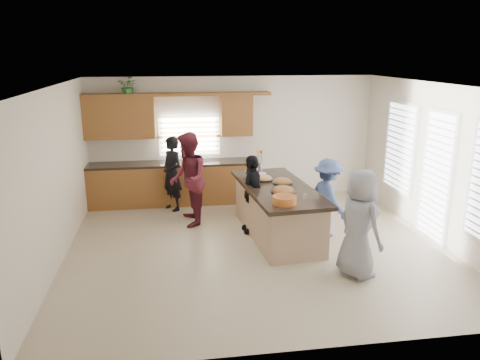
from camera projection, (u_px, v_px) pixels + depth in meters
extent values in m
plane|color=tan|center=(256.00, 247.00, 8.25)|extent=(6.50, 6.50, 0.00)
cube|color=silver|center=(233.00, 138.00, 10.74)|extent=(6.50, 0.02, 2.80)
cube|color=silver|center=(309.00, 237.00, 5.01)|extent=(6.50, 0.02, 2.80)
cube|color=silver|center=(56.00, 177.00, 7.41)|extent=(0.02, 6.00, 2.80)
cube|color=silver|center=(436.00, 163.00, 8.34)|extent=(0.02, 6.00, 2.80)
cube|color=white|center=(258.00, 85.00, 7.50)|extent=(6.50, 6.00, 0.02)
cube|color=brown|center=(172.00, 184.00, 10.49)|extent=(3.65, 0.62, 0.90)
cube|color=black|center=(171.00, 164.00, 10.36)|extent=(3.70, 0.65, 0.05)
cube|color=brown|center=(119.00, 118.00, 10.06)|extent=(1.50, 0.36, 0.90)
cube|color=brown|center=(236.00, 115.00, 10.42)|extent=(0.70, 0.36, 0.90)
cube|color=brown|center=(178.00, 94.00, 10.11)|extent=(4.05, 0.40, 0.06)
cube|color=brown|center=(189.00, 136.00, 10.53)|extent=(1.35, 0.08, 0.85)
cube|color=white|center=(400.00, 148.00, 9.57)|extent=(0.06, 1.10, 1.75)
cube|color=white|center=(436.00, 177.00, 8.30)|extent=(0.06, 0.85, 2.25)
cube|color=tan|center=(277.00, 213.00, 8.65)|extent=(1.20, 2.57, 0.88)
cube|color=black|center=(278.00, 188.00, 8.53)|extent=(1.37, 2.79, 0.07)
cube|color=black|center=(277.00, 233.00, 8.76)|extent=(1.12, 2.49, 0.08)
cylinder|color=black|center=(283.00, 192.00, 8.16)|extent=(0.43, 0.43, 0.02)
ellipsoid|color=#C0773C|center=(283.00, 191.00, 8.15)|extent=(0.38, 0.38, 0.17)
cylinder|color=black|center=(282.00, 183.00, 8.71)|extent=(0.39, 0.39, 0.02)
ellipsoid|color=#C0773C|center=(282.00, 182.00, 8.70)|extent=(0.35, 0.35, 0.16)
cylinder|color=black|center=(264.00, 179.00, 8.93)|extent=(0.36, 0.36, 0.02)
ellipsoid|color=#E5AE62|center=(264.00, 179.00, 8.93)|extent=(0.32, 0.32, 0.14)
cylinder|color=#CB6325|center=(284.00, 200.00, 7.51)|extent=(0.39, 0.39, 0.13)
cylinder|color=beige|center=(285.00, 197.00, 7.50)|extent=(0.32, 0.32, 0.04)
cylinder|color=white|center=(305.00, 196.00, 7.78)|extent=(0.08, 0.08, 0.09)
cylinder|color=#B687C5|center=(261.00, 174.00, 9.24)|extent=(0.21, 0.21, 0.05)
cylinder|color=silver|center=(260.00, 167.00, 9.67)|extent=(0.11, 0.11, 0.15)
imported|color=#317B32|center=(128.00, 86.00, 9.92)|extent=(0.49, 0.46, 0.43)
imported|color=black|center=(172.00, 174.00, 9.99)|extent=(0.64, 0.70, 1.61)
imported|color=maroon|center=(188.00, 180.00, 9.09)|extent=(0.72, 0.91, 1.84)
imported|color=black|center=(252.00, 194.00, 8.77)|extent=(0.40, 0.89, 1.49)
imported|color=#3D4F85|center=(328.00, 198.00, 8.60)|extent=(0.76, 1.05, 1.46)
imported|color=gray|center=(359.00, 224.00, 6.98)|extent=(0.77, 0.95, 1.68)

